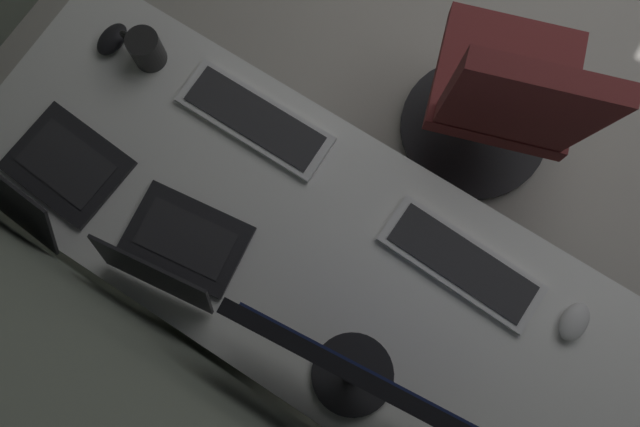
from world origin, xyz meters
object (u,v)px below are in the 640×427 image
mouse_spare (112,39)px  coffee_mug (146,49)px  drawer_pedestal (276,257)px  laptop_leftmost (174,253)px  monitor_primary (360,377)px  keyboard_main (255,119)px  keyboard_spare (462,263)px  laptop_left (45,178)px  mouse_main (574,322)px  office_chair (501,102)px

mouse_spare → coffee_mug: size_ratio=0.82×
drawer_pedestal → laptop_leftmost: (0.15, 0.17, 0.43)m
monitor_primary → keyboard_main: bearing=-36.3°
keyboard_main → keyboard_spare: same height
laptop_left → mouse_main: 1.36m
mouse_main → office_chair: size_ratio=0.11×
keyboard_main → coffee_mug: 0.34m
drawer_pedestal → monitor_primary: bearing=155.0°
keyboard_main → keyboard_spare: bearing=176.5°
laptop_leftmost → mouse_spare: bearing=-38.3°
keyboard_spare → laptop_leftmost: bearing=30.9°
laptop_left → coffee_mug: size_ratio=2.54×
drawer_pedestal → keyboard_main: bearing=-51.6°
drawer_pedestal → office_chair: size_ratio=0.72×
mouse_spare → keyboard_spare: bearing=178.9°
laptop_leftmost → keyboard_main: laptop_leftmost is taller
laptop_leftmost → drawer_pedestal: bearing=-132.7°
mouse_spare → mouse_main: bearing=180.0°
drawer_pedestal → laptop_leftmost: laptop_leftmost is taller
mouse_spare → coffee_mug: bearing=-171.6°
laptop_leftmost → keyboard_main: 0.41m
mouse_main → coffee_mug: coffee_mug is taller
drawer_pedestal → mouse_main: (-0.76, -0.22, 0.40)m
keyboard_main → mouse_main: bearing=178.8°
drawer_pedestal → laptop_leftmost: 0.49m
laptop_left → keyboard_spare: 1.07m
drawer_pedestal → coffee_mug: 0.73m
monitor_primary → keyboard_main: 0.74m
laptop_leftmost → coffee_mug: size_ratio=2.55×
keyboard_main → mouse_main: size_ratio=4.04×
keyboard_spare → coffee_mug: bearing=-2.2°
keyboard_spare → mouse_main: (-0.30, -0.02, 0.01)m
laptop_leftmost → mouse_spare: 0.63m
keyboard_main → mouse_spare: mouse_spare is taller
drawer_pedestal → office_chair: bearing=-113.6°
laptop_left → coffee_mug: bearing=-90.7°
laptop_left → mouse_main: bearing=-162.6°
laptop_leftmost → office_chair: 1.12m
laptop_left → mouse_spare: 0.42m
monitor_primary → mouse_spare: size_ratio=5.47×
monitor_primary → mouse_main: bearing=-134.7°
drawer_pedestal → coffee_mug: coffee_mug is taller
monitor_primary → office_chair: monitor_primary is taller
drawer_pedestal → keyboard_main: keyboard_main is taller
keyboard_spare → office_chair: (0.12, -0.58, -0.28)m
monitor_primary → office_chair: 1.10m
monitor_primary → coffee_mug: bearing=-24.5°
mouse_main → keyboard_main: bearing=-1.2°
coffee_mug → office_chair: 1.08m
monitor_primary → laptop_leftmost: 0.57m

